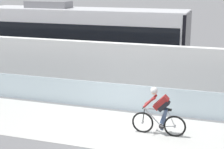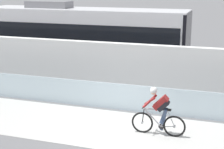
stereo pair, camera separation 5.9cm
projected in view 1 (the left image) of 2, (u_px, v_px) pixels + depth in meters
name	position (u px, v px, depth m)	size (l,w,h in m)	color
ground_plane	(115.00, 129.00, 11.97)	(200.00, 200.00, 0.00)	slate
bike_path_deck	(115.00, 129.00, 11.97)	(32.00, 3.20, 0.01)	beige
glass_parapet	(129.00, 98.00, 13.54)	(32.00, 0.05, 1.05)	silver
concrete_barrier_wall	(140.00, 71.00, 15.04)	(32.00, 0.36, 2.30)	white
tram_rail_near	(151.00, 81.00, 17.62)	(32.00, 0.08, 0.01)	#595654
tram_rail_far	(157.00, 74.00, 18.94)	(32.00, 0.08, 0.01)	#595654
tram	(83.00, 38.00, 18.95)	(11.06, 2.54, 3.81)	silver
cyclist_on_bike	(159.00, 112.00, 11.33)	(1.77, 0.58, 1.61)	black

